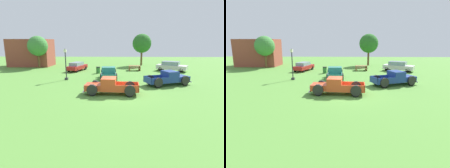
{
  "view_description": "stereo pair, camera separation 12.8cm",
  "coord_description": "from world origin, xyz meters",
  "views": [
    {
      "loc": [
        -0.3,
        -15.84,
        4.56
      ],
      "look_at": [
        -0.77,
        0.1,
        0.9
      ],
      "focal_mm": 30.07,
      "sensor_mm": 36.0,
      "label": 1
    },
    {
      "loc": [
        -0.17,
        -15.83,
        4.56
      ],
      "look_at": [
        -0.77,
        0.1,
        0.9
      ],
      "focal_mm": 30.07,
      "sensor_mm": 36.0,
      "label": 2
    }
  ],
  "objects": [
    {
      "name": "pickup_truck_behind_right",
      "position": [
        -1.4,
        6.8,
        0.71
      ],
      "size": [
        2.12,
        4.95,
        1.49
      ],
      "color": "#2D8475",
      "rests_on": "ground_plane"
    },
    {
      "name": "picnic_table",
      "position": [
        2.38,
        13.7,
        0.49
      ],
      "size": [
        1.89,
        1.59,
        0.78
      ],
      "color": "olive",
      "rests_on": "ground_plane"
    },
    {
      "name": "pickup_truck_foreground",
      "position": [
        -1.12,
        0.12,
        0.69
      ],
      "size": [
        4.85,
        2.09,
        1.46
      ],
      "color": "#D14723",
      "rests_on": "ground_plane"
    },
    {
      "name": "sedan_distant_a",
      "position": [
        -6.64,
        13.09,
        0.71
      ],
      "size": [
        2.78,
        4.35,
        1.35
      ],
      "color": "#B21E1E",
      "rests_on": "ground_plane"
    },
    {
      "name": "sedan_distant_b",
      "position": [
        8.02,
        13.26,
        0.79
      ],
      "size": [
        4.82,
        3.72,
        1.5
      ],
      "color": "silver",
      "rests_on": "ground_plane"
    },
    {
      "name": "pickup_truck_behind_left",
      "position": [
        5.27,
        3.85,
        0.71
      ],
      "size": [
        5.15,
        3.33,
        1.49
      ],
      "color": "navy",
      "rests_on": "ground_plane"
    },
    {
      "name": "oak_tree_west",
      "position": [
        -13.81,
        16.0,
        3.73
      ],
      "size": [
        3.33,
        3.33,
        5.41
      ],
      "color": "brown",
      "rests_on": "ground_plane"
    },
    {
      "name": "brick_pavilion",
      "position": [
        -16.35,
        19.01,
        2.45
      ],
      "size": [
        7.37,
        4.54,
        4.9
      ],
      "color": "brown",
      "rests_on": "ground_plane"
    },
    {
      "name": "oak_tree_east",
      "position": [
        4.25,
        20.37,
        4.11
      ],
      "size": [
        3.53,
        3.53,
        5.89
      ],
      "color": "brown",
      "rests_on": "ground_plane"
    },
    {
      "name": "ground_plane",
      "position": [
        0.0,
        0.0,
        0.0
      ],
      "size": [
        80.0,
        80.0,
        0.0
      ],
      "primitive_type": "plane",
      "color": "#548C38"
    },
    {
      "name": "trash_can",
      "position": [
        -3.1,
        10.88,
        0.48
      ],
      "size": [
        0.59,
        0.59,
        0.95
      ],
      "color": "#2D6B2D",
      "rests_on": "ground_plane"
    },
    {
      "name": "lamp_post_near",
      "position": [
        -6.44,
        6.14,
        1.95
      ],
      "size": [
        0.36,
        0.36,
        3.72
      ],
      "color": "#2D2D33",
      "rests_on": "ground_plane"
    }
  ]
}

